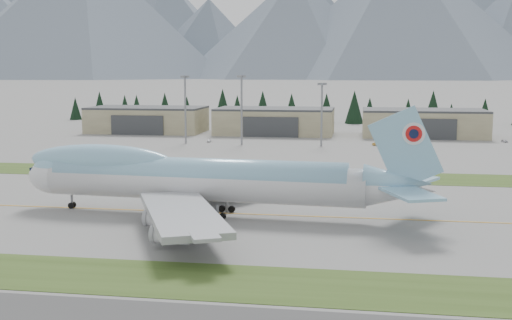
% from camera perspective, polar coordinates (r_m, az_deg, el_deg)
% --- Properties ---
extents(ground, '(7000.00, 7000.00, 0.00)m').
position_cam_1_polar(ground, '(117.83, -0.51, -4.85)').
color(ground, slate).
rests_on(ground, ground).
extents(grass_strip_near, '(400.00, 14.00, 0.08)m').
position_cam_1_polar(grass_strip_near, '(81.97, -5.03, -10.65)').
color(grass_strip_near, '#354D1B').
rests_on(grass_strip_near, ground).
extents(grass_strip_far, '(400.00, 18.00, 0.08)m').
position_cam_1_polar(grass_strip_far, '(161.58, 2.15, -1.35)').
color(grass_strip_far, '#354D1B').
rests_on(grass_strip_far, ground).
extents(taxiway_line_main, '(400.00, 0.40, 0.02)m').
position_cam_1_polar(taxiway_line_main, '(117.83, -0.51, -4.85)').
color(taxiway_line_main, orange).
rests_on(taxiway_line_main, ground).
extents(boeing_747_freighter, '(77.53, 66.90, 20.45)m').
position_cam_1_polar(boeing_747_freighter, '(116.68, -5.14, -1.63)').
color(boeing_747_freighter, silver).
rests_on(boeing_747_freighter, ground).
extents(hangar_left, '(48.00, 26.60, 10.80)m').
position_cam_1_polar(hangar_left, '(278.67, -9.62, 3.58)').
color(hangar_left, gray).
rests_on(hangar_left, ground).
extents(hangar_center, '(48.00, 26.60, 10.80)m').
position_cam_1_polar(hangar_center, '(266.21, 1.69, 3.48)').
color(hangar_center, gray).
rests_on(hangar_center, ground).
extents(hangar_right, '(48.00, 26.60, 10.80)m').
position_cam_1_polar(hangar_right, '(265.26, 14.67, 3.21)').
color(hangar_right, gray).
rests_on(hangar_right, ground).
extents(floodlight_masts, '(122.74, 5.99, 24.53)m').
position_cam_1_polar(floodlight_masts, '(222.77, 5.47, 5.46)').
color(floodlight_masts, gray).
rests_on(floodlight_masts, ground).
extents(service_vehicle_a, '(1.75, 3.54, 1.16)m').
position_cam_1_polar(service_vehicle_a, '(236.78, -4.18, 1.60)').
color(service_vehicle_a, white).
rests_on(service_vehicle_a, ground).
extents(service_vehicle_b, '(3.75, 2.12, 1.17)m').
position_cam_1_polar(service_vehicle_b, '(228.51, 10.73, 1.25)').
color(service_vehicle_b, '#B0802C').
rests_on(service_vehicle_b, ground).
extents(service_vehicle_c, '(2.06, 3.80, 1.04)m').
position_cam_1_polar(service_vehicle_c, '(252.84, 21.21, 1.49)').
color(service_vehicle_c, silver).
rests_on(service_vehicle_c, ground).
extents(conifer_belt, '(275.53, 16.02, 16.87)m').
position_cam_1_polar(conifer_belt, '(325.91, 5.33, 4.62)').
color(conifer_belt, black).
rests_on(conifer_belt, ground).
extents(mountain_ridge_front, '(4337.21, 1325.35, 507.54)m').
position_cam_1_polar(mountain_ridge_front, '(2294.93, 10.28, 12.72)').
color(mountain_ridge_front, '#515E6C').
rests_on(mountain_ridge_front, ground).
extents(mountain_ridge_rear, '(4525.65, 1035.55, 517.78)m').
position_cam_1_polar(mountain_ridge_rear, '(3022.70, 10.93, 12.03)').
color(mountain_ridge_rear, '#515E6C').
rests_on(mountain_ridge_rear, ground).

